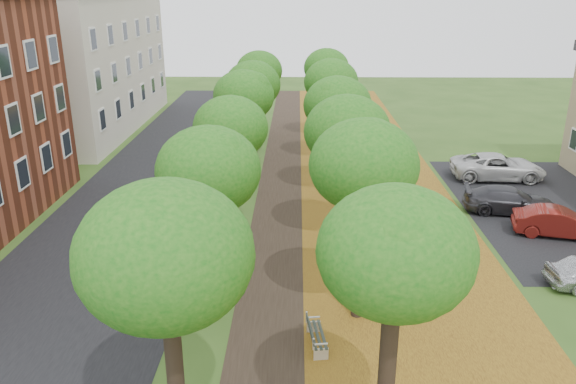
{
  "coord_description": "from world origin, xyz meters",
  "views": [
    {
      "loc": [
        0.54,
        -10.51,
        10.47
      ],
      "look_at": [
        0.18,
        11.31,
        2.5
      ],
      "focal_mm": 35.0,
      "sensor_mm": 36.0,
      "label": 1
    }
  ],
  "objects_px": {
    "bench": "(316,335)",
    "car_grey": "(509,200)",
    "car_red": "(559,223)",
    "car_white": "(498,167)"
  },
  "relations": [
    {
      "from": "car_red",
      "to": "car_grey",
      "type": "distance_m",
      "value": 3.02
    },
    {
      "from": "bench",
      "to": "car_red",
      "type": "bearing_deg",
      "value": -60.11
    },
    {
      "from": "bench",
      "to": "car_grey",
      "type": "xyz_separation_m",
      "value": [
        9.85,
        11.18,
        0.25
      ]
    },
    {
      "from": "bench",
      "to": "car_white",
      "type": "bearing_deg",
      "value": -41.22
    },
    {
      "from": "bench",
      "to": "car_grey",
      "type": "height_order",
      "value": "car_grey"
    },
    {
      "from": "car_grey",
      "to": "bench",
      "type": "bearing_deg",
      "value": 147.15
    },
    {
      "from": "car_red",
      "to": "car_grey",
      "type": "bearing_deg",
      "value": 37.6
    },
    {
      "from": "bench",
      "to": "car_red",
      "type": "xyz_separation_m",
      "value": [
        11.08,
        8.41,
        0.25
      ]
    },
    {
      "from": "car_white",
      "to": "car_grey",
      "type": "bearing_deg",
      "value": 169.56
    },
    {
      "from": "bench",
      "to": "car_white",
      "type": "xyz_separation_m",
      "value": [
        11.03,
        16.41,
        0.34
      ]
    }
  ]
}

